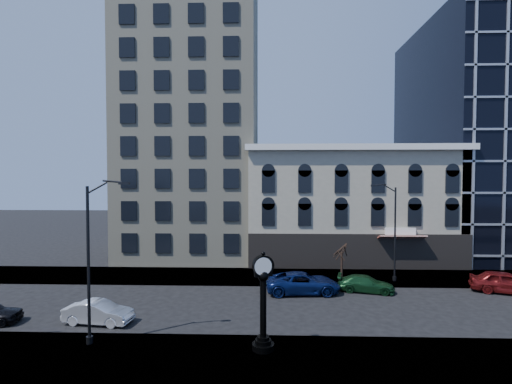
{
  "coord_description": "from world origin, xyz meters",
  "views": [
    {
      "loc": [
        2.98,
        -25.88,
        9.04
      ],
      "look_at": [
        2.0,
        4.0,
        8.0
      ],
      "focal_mm": 26.0,
      "sensor_mm": 36.0,
      "label": 1
    }
  ],
  "objects": [
    {
      "name": "glass_office",
      "position": [
        32.0,
        20.91,
        14.0
      ],
      "size": [
        20.0,
        20.15,
        28.0
      ],
      "color": "black",
      "rests_on": "ground"
    },
    {
      "name": "car_far_b",
      "position": [
        10.84,
        3.82,
        0.64
      ],
      "size": [
        4.72,
        2.77,
        1.29
      ],
      "primitive_type": "imported",
      "rotation": [
        0.0,
        0.0,
        1.34
      ],
      "color": "#143F1E",
      "rests_on": "ground"
    },
    {
      "name": "street_lamp_near",
      "position": [
        -6.04,
        -6.3,
        6.95
      ],
      "size": [
        2.33,
        0.6,
        9.05
      ],
      "rotation": [
        0.0,
        0.0,
        0.15
      ],
      "color": "black",
      "rests_on": "sidewalk_near"
    },
    {
      "name": "car_far_c",
      "position": [
        21.8,
        3.81,
        0.86
      ],
      "size": [
        5.43,
        3.7,
        1.72
      ],
      "primitive_type": "imported",
      "rotation": [
        0.0,
        0.0,
        1.2
      ],
      "color": "maroon",
      "rests_on": "ground"
    },
    {
      "name": "ground",
      "position": [
        0.0,
        0.0,
        0.0
      ],
      "size": [
        160.0,
        160.0,
        0.0
      ],
      "primitive_type": "plane",
      "color": "black",
      "rests_on": "ground"
    },
    {
      "name": "car_near_b",
      "position": [
        -7.63,
        -3.33,
        0.7
      ],
      "size": [
        4.39,
        1.95,
        1.4
      ],
      "primitive_type": "imported",
      "rotation": [
        0.0,
        0.0,
        1.46
      ],
      "color": "silver",
      "rests_on": "ground"
    },
    {
      "name": "victorian_row",
      "position": [
        12.0,
        15.89,
        6.0
      ],
      "size": [
        22.6,
        11.19,
        12.5
      ],
      "color": "#AEA68F",
      "rests_on": "ground"
    },
    {
      "name": "car_far_a",
      "position": [
        5.73,
        3.31,
        0.82
      ],
      "size": [
        6.06,
        3.11,
        1.64
      ],
      "primitive_type": "imported",
      "rotation": [
        0.0,
        0.0,
        1.64
      ],
      "color": "#0C194C",
      "rests_on": "ground"
    },
    {
      "name": "street_lamp_far",
      "position": [
        13.46,
        6.73,
        6.67
      ],
      "size": [
        2.25,
        0.35,
        8.68
      ],
      "rotation": [
        0.0,
        0.0,
        3.18
      ],
      "color": "black",
      "rests_on": "sidewalk_far"
    },
    {
      "name": "bare_tree_far",
      "position": [
        9.57,
        7.21,
        2.98
      ],
      "size": [
        2.22,
        2.22,
        3.8
      ],
      "color": "black",
      "rests_on": "sidewalk_far"
    },
    {
      "name": "street_clock",
      "position": [
        2.73,
        -6.8,
        2.46
      ],
      "size": [
        1.17,
        1.17,
        5.17
      ],
      "rotation": [
        0.0,
        0.0,
        0.34
      ],
      "color": "black",
      "rests_on": "sidewalk_near"
    },
    {
      "name": "sidewalk_far",
      "position": [
        0.0,
        8.0,
        0.06
      ],
      "size": [
        160.0,
        6.0,
        0.12
      ],
      "primitive_type": "cube",
      "color": "#9B998D",
      "rests_on": "ground"
    },
    {
      "name": "sidewalk_near",
      "position": [
        0.0,
        -8.0,
        0.06
      ],
      "size": [
        160.0,
        6.0,
        0.12
      ],
      "primitive_type": "cube",
      "color": "#9B998D",
      "rests_on": "ground"
    },
    {
      "name": "cream_tower",
      "position": [
        -6.11,
        18.88,
        19.32
      ],
      "size": [
        15.9,
        15.4,
        42.5
      ],
      "color": "beige",
      "rests_on": "ground"
    }
  ]
}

